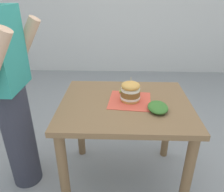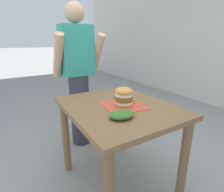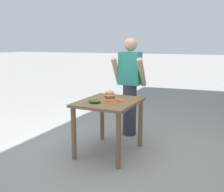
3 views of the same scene
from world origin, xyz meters
The scene contains 8 objects.
ground_plane centered at (0.00, 0.00, 0.00)m, with size 80.00×80.00×0.00m, color gray.
patio_table centered at (0.00, 0.00, 0.64)m, with size 0.80×0.97×0.79m.
serving_paper centered at (0.03, -0.03, 0.79)m, with size 0.31×0.31×0.00m, color #D64C38.
sandwich centered at (0.03, -0.04, 0.87)m, with size 0.15×0.15×0.19m.
pickle_spear centered at (0.14, 0.01, 0.80)m, with size 0.02×0.02×0.08m, color #8EA83D.
side_salad centered at (-0.12, -0.22, 0.81)m, with size 0.18×0.14×0.05m, color #386B28.
diner_across_table centered at (-0.02, 0.85, 0.88)m, with size 0.55×0.35×1.69m.
parked_car_near_curb centered at (9.02, 7.75, 0.72)m, with size 4.30×2.03×1.60m.
Camera 2 is at (-0.73, -1.12, 1.28)m, focal length 28.00 mm.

